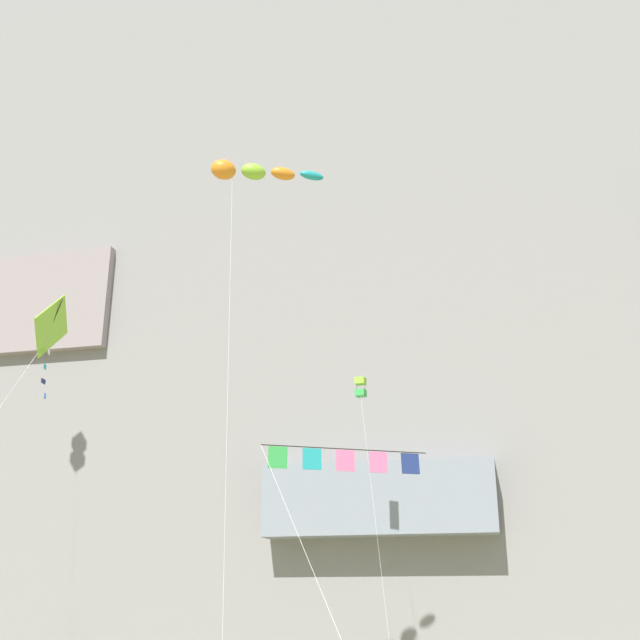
{
  "coord_description": "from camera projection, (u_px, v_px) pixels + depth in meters",
  "views": [
    {
      "loc": [
        8.17,
        -4.96,
        3.16
      ],
      "look_at": [
        1.78,
        22.43,
        13.38
      ],
      "focal_mm": 44.65,
      "sensor_mm": 36.0,
      "label": 1
    }
  ],
  "objects": [
    {
      "name": "kite_banner_high_center",
      "position": [
        345.0,
        464.0,
        23.68
      ],
      "size": [
        4.59,
        6.37,
        7.69
      ],
      "color": "black",
      "rests_on": "ground"
    },
    {
      "name": "kite_box_low_center",
      "position": [
        361.0,
        389.0,
        46.26
      ],
      "size": [
        2.38,
        4.34,
        15.85
      ],
      "color": "#8CCC33",
      "rests_on": "ground"
    },
    {
      "name": "kite_windsock_front_field",
      "position": [
        251.0,
        172.0,
        38.46
      ],
      "size": [
        5.29,
        7.89,
        23.56
      ],
      "color": "orange",
      "rests_on": "ground"
    },
    {
      "name": "kite_diamond_upper_right",
      "position": [
        48.0,
        332.0,
        24.51
      ],
      "size": [
        2.92,
        6.07,
        12.52
      ],
      "color": "#8CCC33",
      "rests_on": "ground"
    },
    {
      "name": "cliff_face",
      "position": [
        398.0,
        259.0,
        73.18
      ],
      "size": [
        180.0,
        31.17,
        66.97
      ],
      "color": "gray",
      "rests_on": "ground"
    }
  ]
}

